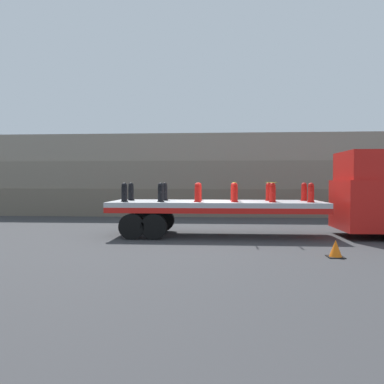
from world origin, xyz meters
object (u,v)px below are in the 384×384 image
flatbed_trailer (202,208)px  fire_hydrant_black_far_1 (165,192)px  fire_hydrant_black_far_0 (131,192)px  fire_hydrant_red_far_4 (269,192)px  fire_hydrant_red_far_2 (199,192)px  fire_hydrant_black_near_1 (161,193)px  fire_hydrant_red_near_3 (235,193)px  fire_hydrant_red_far_5 (304,192)px  truck_cab (376,195)px  fire_hydrant_red_far_3 (234,192)px  fire_hydrant_red_near_4 (273,193)px  fire_hydrant_red_near_2 (197,193)px  fire_hydrant_red_near_5 (311,193)px  traffic_cone (336,249)px  fire_hydrant_black_near_0 (124,192)px

flatbed_trailer → fire_hydrant_black_far_1: (-1.55, 0.55, 0.62)m
fire_hydrant_black_far_0 → fire_hydrant_red_far_4: (5.61, 0.00, 0.00)m
fire_hydrant_red_far_2 → fire_hydrant_black_far_0: bearing=180.0°
fire_hydrant_black_near_1 → fire_hydrant_red_near_3: size_ratio=1.00×
flatbed_trailer → fire_hydrant_red_far_5: 4.15m
fire_hydrant_red_far_4 → truck_cab: bearing=-7.9°
truck_cab → fire_hydrant_black_near_1: 8.21m
truck_cab → fire_hydrant_red_far_4: truck_cab is taller
fire_hydrant_red_far_3 → fire_hydrant_red_near_4: bearing=-38.3°
flatbed_trailer → fire_hydrant_red_near_3: fire_hydrant_red_near_3 is taller
fire_hydrant_black_far_0 → fire_hydrant_red_near_2: size_ratio=1.00×
flatbed_trailer → fire_hydrant_black_far_0: bearing=169.4°
fire_hydrant_red_far_2 → fire_hydrant_red_near_3: (1.40, -1.11, 0.00)m
fire_hydrant_red_near_3 → fire_hydrant_red_near_4: size_ratio=1.00×
fire_hydrant_red_near_4 → fire_hydrant_red_near_5: bearing=0.0°
fire_hydrant_red_near_3 → traffic_cone: 4.57m
fire_hydrant_black_near_1 → fire_hydrant_red_near_3: 2.81m
truck_cab → traffic_cone: (-2.73, -3.98, -1.36)m
fire_hydrant_black_near_0 → traffic_cone: fire_hydrant_black_near_0 is taller
fire_hydrant_black_far_0 → traffic_cone: fire_hydrant_black_far_0 is taller
fire_hydrant_black_near_1 → fire_hydrant_red_near_5: 5.61m
fire_hydrant_red_far_5 → flatbed_trailer: bearing=-172.2°
fire_hydrant_red_far_5 → traffic_cone: 4.77m
fire_hydrant_red_near_5 → traffic_cone: size_ratio=1.50×
truck_cab → fire_hydrant_red_near_5: 2.64m
fire_hydrant_black_far_1 → fire_hydrant_red_near_2: size_ratio=1.00×
fire_hydrant_red_near_2 → fire_hydrant_red_far_5: 4.35m
fire_hydrant_black_far_1 → fire_hydrant_red_near_2: 1.79m
fire_hydrant_black_near_1 → fire_hydrant_red_far_2: size_ratio=1.00×
fire_hydrant_red_far_4 → traffic_cone: (1.25, -4.53, -1.47)m
fire_hydrant_red_near_5 → flatbed_trailer: bearing=172.2°
fire_hydrant_red_near_4 → fire_hydrant_red_near_5: size_ratio=1.00×
traffic_cone → fire_hydrant_red_far_5: bearing=88.1°
truck_cab → traffic_cone: size_ratio=6.70×
fire_hydrant_black_near_0 → fire_hydrant_red_far_5: same height
fire_hydrant_black_near_1 → fire_hydrant_red_far_4: bearing=14.7°
fire_hydrant_red_far_3 → fire_hydrant_red_far_2: bearing=180.0°
fire_hydrant_red_near_2 → fire_hydrant_black_near_1: bearing=180.0°
traffic_cone → fire_hydrant_black_far_1: bearing=140.3°
fire_hydrant_red_far_2 → fire_hydrant_red_far_4: (2.81, 0.00, 0.00)m
fire_hydrant_black_far_0 → traffic_cone: size_ratio=1.50×
flatbed_trailer → fire_hydrant_red_far_2: (-0.15, 0.55, 0.62)m
fire_hydrant_black_far_0 → flatbed_trailer: bearing=-10.6°
fire_hydrant_red_near_2 → fire_hydrant_red_near_4: bearing=0.0°
fire_hydrant_red_near_4 → fire_hydrant_red_far_4: size_ratio=1.00×
fire_hydrant_black_near_1 → fire_hydrant_red_far_3: same height
fire_hydrant_red_near_2 → fire_hydrant_black_far_1: bearing=141.7°
fire_hydrant_red_near_4 → fire_hydrant_red_near_3: bearing=180.0°
fire_hydrant_red_near_2 → fire_hydrant_red_far_2: same height
fire_hydrant_red_far_4 → fire_hydrant_red_near_5: same height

